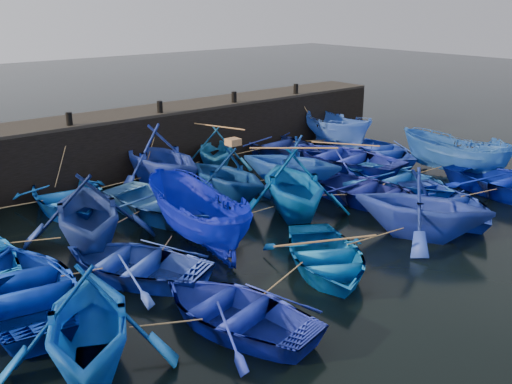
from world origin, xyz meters
TOP-DOWN VIEW (x-y plane):
  - ground at (0.00, 0.00)m, footprint 120.00×120.00m
  - quay_wall at (0.00, 10.50)m, footprint 26.00×2.50m
  - quay_top at (0.00, 10.50)m, footprint 26.00×2.50m
  - bollard_1 at (-4.00, 9.60)m, footprint 0.24×0.24m
  - bollard_2 at (0.00, 9.60)m, footprint 0.24×0.24m
  - bollard_3 at (4.00, 9.60)m, footprint 0.24×0.24m
  - bollard_4 at (8.00, 9.60)m, footprint 0.24×0.24m
  - boat_1 at (-5.14, 7.59)m, footprint 4.44×5.65m
  - boat_2 at (-1.20, 7.78)m, footprint 4.48×5.10m
  - boat_3 at (1.88, 8.21)m, footprint 4.85×4.94m
  - boat_4 at (5.70, 8.28)m, footprint 4.15×5.51m
  - boat_5 at (8.97, 7.54)m, footprint 2.63×5.09m
  - boat_7 at (-5.93, 4.01)m, footprint 5.37×5.75m
  - boat_8 at (-2.86, 4.57)m, footprint 4.80×5.91m
  - boat_9 at (-0.18, 4.66)m, footprint 3.72×4.24m
  - boat_10 at (2.77, 4.31)m, footprint 5.04×5.30m
  - boat_11 at (6.33, 4.64)m, footprint 4.65×6.01m
  - boat_12 at (8.97, 4.55)m, footprint 4.78×5.30m
  - boat_13 at (-8.69, 1.60)m, footprint 4.56×5.74m
  - boat_14 at (-5.88, 1.34)m, footprint 4.84×5.34m
  - boat_15 at (-3.37, 2.00)m, footprint 2.33×5.15m
  - boat_16 at (0.65, 1.98)m, footprint 5.64×5.91m
  - boat_17 at (3.66, 1.12)m, footprint 3.95×5.16m
  - boat_18 at (5.71, 1.16)m, footprint 3.35×4.68m
  - boat_19 at (9.28, 1.09)m, footprint 2.72×4.98m
  - boat_20 at (-8.50, -1.65)m, footprint 5.07×5.33m
  - boat_21 at (-5.30, -2.39)m, footprint 3.97×4.88m
  - boat_22 at (-1.62, -1.75)m, footprint 4.86×5.28m
  - boat_23 at (2.46, -2.02)m, footprint 5.24×5.50m
  - boat_24 at (4.69, -1.54)m, footprint 5.01×5.68m
  - wooden_crate at (0.12, 4.66)m, footprint 0.47×0.44m
  - mooring_ropes at (-0.06, 5.07)m, footprint 18.26×11.93m
  - loose_oars at (1.81, 3.27)m, footprint 10.20×12.05m

SIDE VIEW (x-z plane):
  - ground at x=0.00m, z-range 0.00..0.00m
  - boat_21 at x=-5.30m, z-range 0.00..0.89m
  - boat_22 at x=-1.62m, z-range 0.00..0.89m
  - boat_12 at x=8.97m, z-range 0.00..0.90m
  - boat_14 at x=-5.88m, z-range 0.00..0.91m
  - boat_18 at x=5.71m, z-range 0.00..0.97m
  - boat_24 at x=4.69m, z-range 0.00..0.98m
  - boat_17 at x=3.66m, z-range 0.00..1.00m
  - boat_1 at x=-5.14m, z-range 0.00..1.06m
  - boat_13 at x=-8.69m, z-range 0.00..1.07m
  - boat_8 at x=-2.86m, z-range 0.00..1.08m
  - boat_4 at x=5.70m, z-range 0.00..1.09m
  - boat_11 at x=6.33m, z-range 0.00..1.15m
  - mooring_ropes at x=-0.06m, z-range -0.18..1.92m
  - boat_19 at x=9.28m, z-range 0.00..1.82m
  - boat_5 at x=8.97m, z-range 0.00..1.88m
  - boat_15 at x=-3.37m, z-range 0.00..1.94m
  - boat_3 at x=1.88m, z-range 0.00..1.97m
  - boat_9 at x=-0.18m, z-range 0.00..2.12m
  - boat_10 at x=2.77m, z-range 0.00..2.19m
  - boat_20 at x=-8.50m, z-range 0.00..2.19m
  - boat_23 at x=2.46m, z-range 0.00..2.26m
  - boat_16 at x=0.65m, z-range 0.00..2.42m
  - boat_7 at x=-5.93m, z-range 0.00..2.45m
  - quay_wall at x=0.00m, z-range 0.00..2.50m
  - boat_2 at x=-1.20m, z-range 0.00..2.54m
  - loose_oars at x=1.81m, z-range 0.85..2.43m
  - wooden_crate at x=0.12m, z-range 2.12..2.37m
  - quay_top at x=0.00m, z-range 2.50..2.62m
  - bollard_1 at x=-4.00m, z-range 2.62..3.12m
  - bollard_2 at x=0.00m, z-range 2.62..3.12m
  - bollard_3 at x=4.00m, z-range 2.62..3.12m
  - bollard_4 at x=8.00m, z-range 2.62..3.12m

